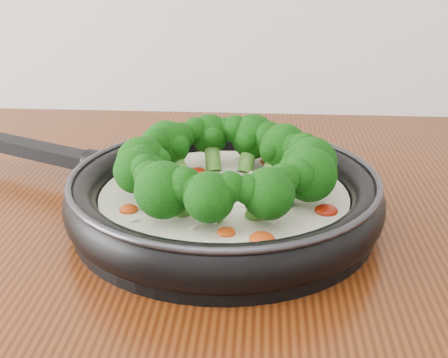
{
  "coord_description": "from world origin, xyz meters",
  "views": [
    {
      "loc": [
        0.17,
        0.5,
        1.19
      ],
      "look_at": [
        0.13,
        1.07,
        0.95
      ],
      "focal_mm": 48.21,
      "sensor_mm": 36.0,
      "label": 1
    }
  ],
  "objects": [
    {
      "name": "skillet",
      "position": [
        0.13,
        1.07,
        0.94
      ],
      "size": [
        0.54,
        0.44,
        0.1
      ],
      "color": "black",
      "rests_on": "counter"
    }
  ]
}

